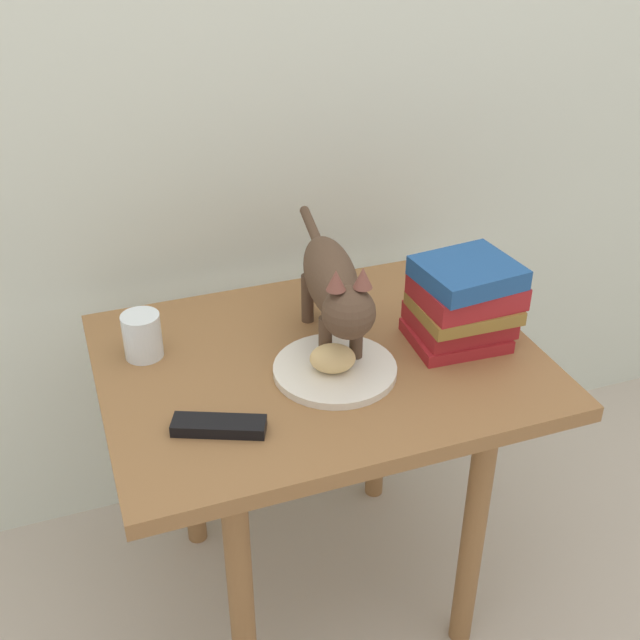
# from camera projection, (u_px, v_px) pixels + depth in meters

# --- Properties ---
(ground_plane) EXTENTS (6.00, 6.00, 0.00)m
(ground_plane) POSITION_uv_depth(u_px,v_px,m) (320.00, 582.00, 1.77)
(ground_plane) COLOR #B2A899
(back_panel) EXTENTS (4.00, 0.04, 2.20)m
(back_panel) POSITION_uv_depth(u_px,v_px,m) (246.00, 28.00, 1.53)
(back_panel) COLOR silver
(back_panel) RESTS_ON ground
(side_table) EXTENTS (0.79, 0.60, 0.60)m
(side_table) POSITION_uv_depth(u_px,v_px,m) (320.00, 395.00, 1.50)
(side_table) COLOR olive
(side_table) RESTS_ON ground
(plate) EXTENTS (0.22, 0.22, 0.01)m
(plate) POSITION_uv_depth(u_px,v_px,m) (335.00, 369.00, 1.41)
(plate) COLOR silver
(plate) RESTS_ON side_table
(bread_roll) EXTENTS (0.09, 0.08, 0.05)m
(bread_roll) POSITION_uv_depth(u_px,v_px,m) (330.00, 359.00, 1.38)
(bread_roll) COLOR #E0BC7A
(bread_roll) RESTS_ON plate
(cat) EXTENTS (0.14, 0.48, 0.23)m
(cat) POSITION_uv_depth(u_px,v_px,m) (334.00, 285.00, 1.41)
(cat) COLOR #4C3828
(cat) RESTS_ON side_table
(book_stack) EXTENTS (0.19, 0.17, 0.16)m
(book_stack) POSITION_uv_depth(u_px,v_px,m) (463.00, 302.00, 1.46)
(book_stack) COLOR maroon
(book_stack) RESTS_ON side_table
(candle_jar) EXTENTS (0.07, 0.07, 0.08)m
(candle_jar) POSITION_uv_depth(u_px,v_px,m) (143.00, 338.00, 1.44)
(candle_jar) COLOR silver
(candle_jar) RESTS_ON side_table
(tv_remote) EXTENTS (0.16, 0.10, 0.02)m
(tv_remote) POSITION_uv_depth(u_px,v_px,m) (219.00, 426.00, 1.27)
(tv_remote) COLOR black
(tv_remote) RESTS_ON side_table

